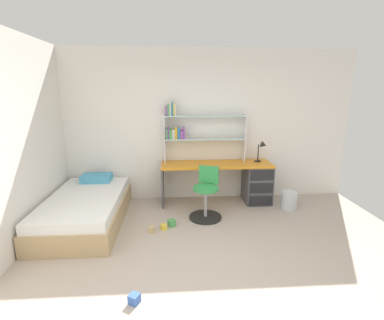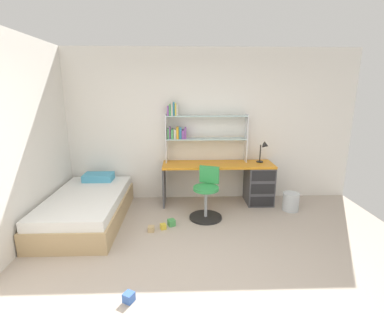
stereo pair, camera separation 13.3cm
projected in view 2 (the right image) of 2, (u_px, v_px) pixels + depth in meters
name	position (u px, v px, depth m)	size (l,w,h in m)	color
ground_plane	(211.00, 291.00, 2.89)	(5.68, 6.20, 0.02)	#B2A393
room_shell	(111.00, 140.00, 3.74)	(5.68, 6.20, 2.71)	white
desk	(247.00, 180.00, 5.05)	(1.95, 0.55, 0.74)	orange
bookshelf_hutch	(194.00, 129.00, 4.95)	(1.45, 0.22, 1.06)	silver
desk_lamp	(264.00, 149.00, 4.96)	(0.20, 0.17, 0.38)	black
swivel_chair	(206.00, 198.00, 4.47)	(0.52, 0.52, 0.82)	black
bed_platform	(87.00, 208.00, 4.37)	(1.10, 1.92, 0.56)	tan
waste_bin	(291.00, 202.00, 4.78)	(0.27, 0.27, 0.31)	silver
toy_block_yellow_0	(163.00, 226.00, 4.15)	(0.08, 0.08, 0.08)	gold
toy_block_green_1	(171.00, 223.00, 4.25)	(0.10, 0.10, 0.10)	#479E51
toy_block_natural_2	(151.00, 229.00, 4.08)	(0.09, 0.09, 0.09)	tan
toy_block_blue_3	(129.00, 297.00, 2.73)	(0.09, 0.09, 0.09)	#3860B7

